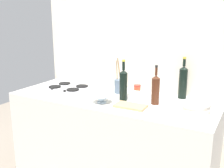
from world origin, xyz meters
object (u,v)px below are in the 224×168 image
plate_stack (196,107)px  wine_bottle_leftmost (123,85)px  utensil_crock (119,86)px  condiment_jar_front (137,90)px  wine_bottle_mid_right (156,89)px  cutting_board (131,106)px  butter_dish (139,95)px  stovetop_hob (69,88)px  mixing_bowl (101,98)px  wine_bottle_mid_left (183,82)px

plate_stack → wine_bottle_leftmost: size_ratio=0.60×
utensil_crock → condiment_jar_front: (0.17, 0.04, -0.02)m
wine_bottle_leftmost → wine_bottle_mid_right: 0.27m
wine_bottle_mid_right → cutting_board: 0.24m
plate_stack → butter_dish: (-0.51, 0.10, -0.01)m
cutting_board → wine_bottle_mid_right: bearing=50.0°
utensil_crock → cutting_board: (0.26, -0.31, -0.06)m
wine_bottle_mid_right → butter_dish: bearing=157.6°
stovetop_hob → wine_bottle_leftmost: bearing=-4.9°
stovetop_hob → plate_stack: size_ratio=2.09×
wine_bottle_leftmost → mixing_bowl: bearing=-132.2°
stovetop_hob → butter_dish: size_ratio=2.62×
mixing_bowl → butter_dish: (0.22, 0.25, -0.01)m
mixing_bowl → wine_bottle_leftmost: bearing=47.8°
plate_stack → mixing_bowl: 0.74m
wine_bottle_mid_left → utensil_crock: bearing=-167.6°
stovetop_hob → mixing_bowl: size_ratio=2.53×
wine_bottle_leftmost → wine_bottle_mid_right: (0.27, 0.04, -0.01)m
butter_dish → condiment_jar_front: condiment_jar_front is taller
wine_bottle_leftmost → cutting_board: 0.22m
wine_bottle_leftmost → condiment_jar_front: bearing=81.9°
butter_dish → wine_bottle_mid_left: bearing=30.8°
plate_stack → cutting_board: size_ratio=0.84×
utensil_crock → wine_bottle_mid_left: bearing=12.4°
butter_dish → condiment_jar_front: size_ratio=1.86×
wine_bottle_mid_left → plate_stack: bearing=-58.5°
utensil_crock → plate_stack: bearing=-13.5°
plate_stack → mixing_bowl: bearing=-168.4°
wine_bottle_leftmost → stovetop_hob: bearing=175.1°
wine_bottle_mid_left → mixing_bowl: (-0.55, -0.45, -0.11)m
plate_stack → utensil_crock: size_ratio=0.64×
stovetop_hob → condiment_jar_front: size_ratio=4.87×
utensil_crock → cutting_board: bearing=-49.7°
stovetop_hob → butter_dish: butter_dish is taller
wine_bottle_leftmost → condiment_jar_front: size_ratio=3.92×
wine_bottle_leftmost → wine_bottle_mid_right: bearing=8.3°
wine_bottle_leftmost → wine_bottle_mid_right: wine_bottle_leftmost is taller
wine_bottle_mid_right → butter_dish: (-0.18, 0.07, -0.10)m
wine_bottle_mid_right → condiment_jar_front: wine_bottle_mid_right is taller
wine_bottle_leftmost → condiment_jar_front: (0.03, 0.22, -0.09)m
wine_bottle_mid_left → mixing_bowl: size_ratio=2.11×
plate_stack → cutting_board: bearing=-164.1°
wine_bottle_mid_left → condiment_jar_front: (-0.39, -0.09, -0.10)m
plate_stack → wine_bottle_mid_left: (-0.18, 0.30, 0.11)m
wine_bottle_mid_left → butter_dish: 0.40m
wine_bottle_mid_left → butter_dish: size_ratio=2.19×
plate_stack → condiment_jar_front: bearing=159.5°
wine_bottle_mid_right → butter_dish: wine_bottle_mid_right is taller
mixing_bowl → cutting_board: 0.26m
stovetop_hob → plate_stack: plate_stack is taller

